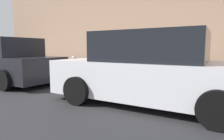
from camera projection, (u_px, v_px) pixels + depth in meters
ground_plane at (62, 80)px, 7.87m from camera, size 40.00×40.00×0.00m
sidewalk_curb at (97, 71)px, 10.01m from camera, size 18.00×5.00×0.14m
suitcase_navy_0 at (162, 72)px, 6.31m from camera, size 0.48×0.23×0.92m
suitcase_olive_1 at (145, 71)px, 6.46m from camera, size 0.36×0.25×0.97m
suitcase_maroon_2 at (133, 69)px, 6.82m from camera, size 0.46×0.26×1.04m
suitcase_silver_3 at (120, 70)px, 7.07m from camera, size 0.43×0.25×0.72m
suitcase_red_4 at (107, 71)px, 7.29m from camera, size 0.41×0.22×0.59m
suitcase_black_5 at (97, 70)px, 7.53m from camera, size 0.38×0.23×0.81m
suitcase_teal_6 at (86, 68)px, 7.74m from camera, size 0.40×0.20×0.77m
fire_hydrant at (74, 65)px, 8.11m from camera, size 0.39×0.21×0.81m
bollard_post at (61, 66)px, 8.29m from camera, size 0.15×0.15×0.71m
parked_car_white_0 at (150, 70)px, 4.44m from camera, size 4.51×2.14×1.63m
parked_car_charcoal_1 at (7, 62)px, 7.22m from camera, size 4.64×2.10×1.62m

